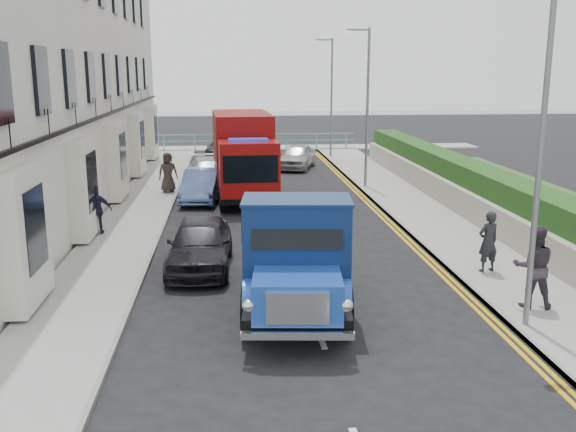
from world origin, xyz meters
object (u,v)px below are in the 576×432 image
(lamp_far, at_px, (330,91))
(red_lorry, at_px, (243,154))
(bedford_lorry, at_px, (296,265))
(pedestrian_east_near, at_px, (488,242))
(lamp_near, at_px, (536,137))
(lamp_mid, at_px, (365,99))
(parked_car_front, at_px, (200,244))

(lamp_far, bearing_deg, red_lorry, -115.09)
(bedford_lorry, height_order, pedestrian_east_near, bedford_lorry)
(lamp_far, bearing_deg, lamp_near, -90.00)
(lamp_far, bearing_deg, lamp_mid, -90.00)
(bedford_lorry, bearing_deg, parked_car_front, 125.78)
(lamp_near, distance_m, bedford_lorry, 5.44)
(parked_car_front, distance_m, pedestrian_east_near, 7.59)
(lamp_mid, relative_size, pedestrian_east_near, 4.35)
(bedford_lorry, xyz_separation_m, parked_car_front, (-2.21, 3.78, -0.53))
(lamp_mid, distance_m, red_lorry, 5.97)
(lamp_mid, xyz_separation_m, lamp_far, (0.00, 10.00, 0.00))
(lamp_mid, bearing_deg, pedestrian_east_near, -86.83)
(lamp_near, relative_size, parked_car_front, 1.72)
(lamp_mid, xyz_separation_m, pedestrian_east_near, (0.69, -12.50, -3.07))
(lamp_mid, bearing_deg, lamp_near, -90.00)
(parked_car_front, height_order, pedestrian_east_near, pedestrian_east_near)
(lamp_near, height_order, red_lorry, lamp_near)
(pedestrian_east_near, bearing_deg, red_lorry, -77.05)
(lamp_far, height_order, bedford_lorry, lamp_far)
(lamp_mid, height_order, bedford_lorry, lamp_mid)
(lamp_far, relative_size, bedford_lorry, 1.21)
(lamp_near, distance_m, pedestrian_east_near, 4.71)
(lamp_near, height_order, pedestrian_east_near, lamp_near)
(lamp_mid, xyz_separation_m, bedford_lorry, (-4.56, -14.98, -2.78))
(lamp_near, relative_size, lamp_mid, 1.00)
(red_lorry, xyz_separation_m, pedestrian_east_near, (6.07, -11.02, -0.93))
(lamp_near, relative_size, pedestrian_east_near, 4.35)
(lamp_near, bearing_deg, lamp_far, 90.00)
(lamp_far, distance_m, pedestrian_east_near, 22.72)
(lamp_far, bearing_deg, bedford_lorry, -100.35)
(lamp_mid, distance_m, parked_car_front, 13.50)
(bedford_lorry, height_order, parked_car_front, bedford_lorry)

